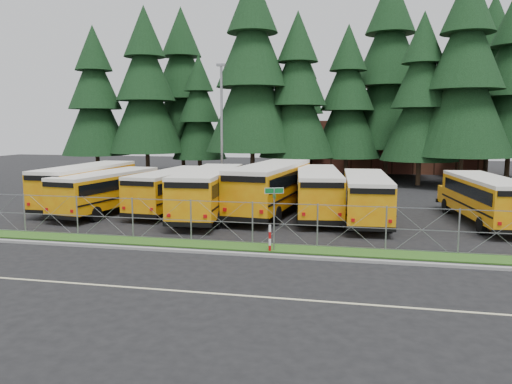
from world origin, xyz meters
TOP-DOWN VIEW (x-y plane):
  - ground at (0.00, 0.00)m, footprint 120.00×120.00m
  - curb at (0.00, -3.10)m, footprint 50.00×0.25m
  - grass_verge at (0.00, -1.70)m, footprint 50.00×1.40m
  - road_lane_line at (0.00, -8.00)m, footprint 50.00×0.12m
  - chainlink_fence at (0.00, -1.00)m, footprint 44.00×0.10m
  - brick_building at (6.00, 40.00)m, footprint 22.00×10.00m
  - bus_0 at (-13.87, 6.81)m, footprint 2.64×10.91m
  - bus_1 at (-11.58, 5.32)m, footprint 3.69×10.17m
  - bus_2 at (-7.89, 6.73)m, footprint 3.10×10.14m
  - bus_3 at (-4.97, 5.18)m, footprint 3.36×11.16m
  - bus_4 at (-1.53, 7.19)m, footprint 4.08×12.08m
  - bus_5 at (1.28, 7.00)m, footprint 3.94×10.97m
  - bus_6 at (4.14, 5.84)m, footprint 3.00×10.36m
  - bus_east at (10.55, 6.44)m, footprint 3.64×10.35m
  - street_sign at (0.20, -2.09)m, footprint 0.79×0.52m
  - striped_bollard at (0.06, -2.29)m, footprint 0.11×0.11m
  - light_standard at (-6.87, 14.39)m, footprint 0.70×0.35m
  - conifer_0 at (-24.01, 25.67)m, footprint 7.18×7.18m
  - conifer_1 at (-18.53, 26.34)m, footprint 8.02×8.02m
  - conifer_2 at (-13.33, 28.19)m, footprint 5.82×5.82m
  - conifer_3 at (-6.70, 24.64)m, footprint 9.10×9.10m
  - conifer_4 at (-2.45, 25.44)m, footprint 7.36×7.36m
  - conifer_5 at (2.23, 27.98)m, footprint 6.94×6.94m
  - conifer_6 at (8.92, 24.59)m, footprint 7.03×7.03m
  - conifer_7 at (12.35, 23.62)m, footprint 8.51×8.51m
  - conifer_8 at (17.25, 27.72)m, footprint 8.12×8.12m
  - conifer_10 at (-16.58, 31.87)m, footprint 8.47×8.47m
  - conifer_11 at (-3.08, 32.64)m, footprint 6.75×6.75m
  - conifer_12 at (6.29, 31.40)m, footprint 9.49×9.49m
  - conifer_13 at (16.57, 33.07)m, footprint 8.47×8.47m

SIDE VIEW (x-z plane):
  - ground at x=0.00m, z-range 0.00..0.00m
  - road_lane_line at x=0.00m, z-range 0.00..0.01m
  - grass_verge at x=0.00m, z-range 0.00..0.06m
  - curb at x=0.00m, z-range 0.00..0.12m
  - striped_bollard at x=0.06m, z-range 0.00..1.20m
  - chainlink_fence at x=0.00m, z-range 0.00..2.00m
  - bus_1 at x=-11.58m, z-range 0.00..2.61m
  - bus_2 at x=-7.89m, z-range 0.00..2.62m
  - bus_east at x=10.55m, z-range 0.00..2.66m
  - bus_6 at x=4.14m, z-range 0.00..2.68m
  - bus_5 at x=1.28m, z-range 0.00..2.81m
  - bus_0 at x=-13.87m, z-range 0.00..2.86m
  - bus_3 at x=-4.97m, z-range 0.00..2.89m
  - bus_4 at x=-1.53m, z-range 0.00..3.11m
  - street_sign at x=0.20m, z-range 0.63..3.44m
  - brick_building at x=6.00m, z-range 0.00..6.00m
  - light_standard at x=-6.87m, z-range 0.43..10.57m
  - conifer_2 at x=-13.33m, z-range 0.00..12.87m
  - conifer_11 at x=-3.08m, z-range 0.00..14.92m
  - conifer_5 at x=2.23m, z-range 0.00..15.34m
  - conifer_6 at x=8.92m, z-range 0.00..15.55m
  - conifer_0 at x=-24.01m, z-range 0.00..15.87m
  - conifer_4 at x=-2.45m, z-range 0.00..16.27m
  - conifer_1 at x=-18.53m, z-range 0.00..17.73m
  - conifer_8 at x=17.25m, z-range 0.00..17.96m
  - conifer_10 at x=-16.58m, z-range 0.00..18.72m
  - conifer_13 at x=16.57m, z-range 0.00..18.73m
  - conifer_7 at x=12.35m, z-range 0.00..18.83m
  - conifer_3 at x=-6.70m, z-range 0.00..20.12m
  - conifer_12 at x=6.29m, z-range 0.00..20.98m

